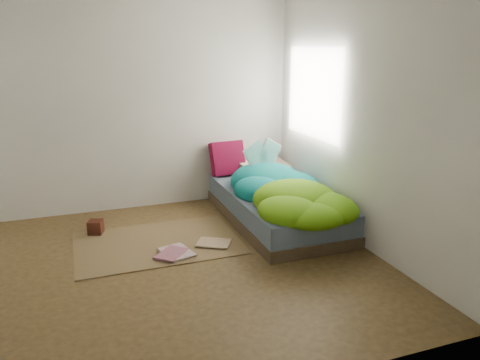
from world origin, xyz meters
name	(u,v)px	position (x,y,z in m)	size (l,w,h in m)	color
ground	(185,264)	(0.00, 0.00, 0.00)	(3.50, 3.50, 0.00)	#45321A
room_walls	(180,82)	(0.01, 0.01, 1.63)	(3.54, 3.54, 2.62)	beige
bed	(276,207)	(1.22, 0.72, 0.17)	(1.00, 2.00, 0.34)	#3E2E21
duvet	(285,183)	(1.22, 0.50, 0.51)	(0.96, 1.84, 0.34)	#065F6A
rug	(158,243)	(-0.15, 0.55, 0.01)	(1.60, 1.10, 0.01)	brown
pillow_floral	(264,169)	(1.40, 1.49, 0.41)	(0.61, 0.38, 0.14)	white
pillow_magenta	(227,158)	(0.95, 1.61, 0.55)	(0.42, 0.13, 0.42)	#540522
open_book	(263,145)	(1.21, 1.09, 0.81)	(0.42, 0.09, 0.26)	#2B8436
wooden_box	(96,227)	(-0.71, 1.01, 0.08)	(0.14, 0.14, 0.14)	#37150C
floor_book_a	(165,256)	(-0.15, 0.19, 0.03)	(0.25, 0.34, 0.03)	silver
floor_book_b	(161,252)	(-0.16, 0.28, 0.03)	(0.22, 0.30, 0.03)	#B0657E
floor_book_c	(211,248)	(0.31, 0.21, 0.02)	(0.23, 0.32, 0.02)	tan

